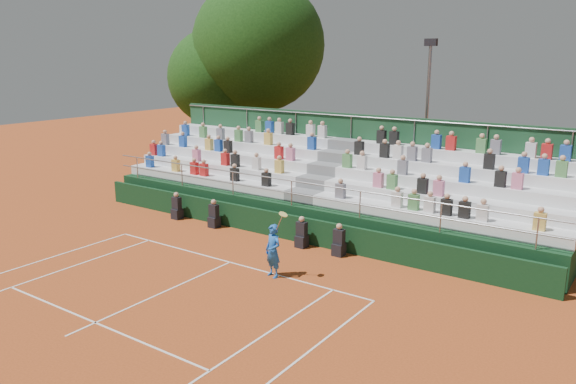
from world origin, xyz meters
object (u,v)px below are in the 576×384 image
Objects in this scene: tree_west at (217,77)px; tree_east at (259,46)px; tennis_player at (273,251)px; floodlight_mast at (427,105)px.

tree_west is 3.29m from tree_east.
tennis_player is 0.26× the size of tree_west.
tree_east is 1.48× the size of floodlight_mast.
tree_east reaches higher than tennis_player.
floodlight_mast is (13.34, 0.60, -1.09)m from tree_west.
tree_east is at bearing 129.06° from tennis_player.
tree_west is at bearing -177.41° from floodlight_mast.
tree_east is (-11.12, 13.70, 6.64)m from tennis_player.
tree_west is at bearing 137.05° from tennis_player.
tennis_player is at bearing -88.88° from floodlight_mast.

